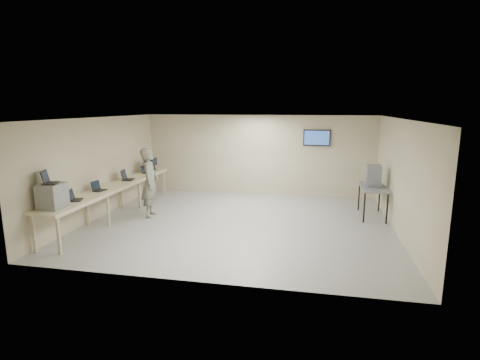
% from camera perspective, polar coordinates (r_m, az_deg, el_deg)
% --- Properties ---
extents(room, '(8.01, 7.01, 2.81)m').
position_cam_1_polar(room, '(9.85, 0.03, 1.32)').
color(room, '#B6B6B6').
rests_on(room, ground).
extents(workbench, '(0.76, 6.00, 0.90)m').
position_cam_1_polar(workbench, '(11.19, -18.55, -1.12)').
color(workbench, beige).
rests_on(workbench, ground).
extents(equipment_box, '(0.48, 0.54, 0.55)m').
position_cam_1_polar(equipment_box, '(9.14, -26.70, -2.19)').
color(equipment_box, gray).
rests_on(equipment_box, workbench).
extents(laptop_on_box, '(0.41, 0.44, 0.29)m').
position_cam_1_polar(laptop_on_box, '(9.11, -27.18, -0.02)').
color(laptop_on_box, black).
rests_on(laptop_on_box, equipment_box).
extents(laptop_0, '(0.39, 0.41, 0.27)m').
position_cam_1_polar(laptop_0, '(9.73, -23.95, -2.45)').
color(laptop_0, black).
rests_on(laptop_0, workbench).
extents(laptop_1, '(0.31, 0.36, 0.26)m').
position_cam_1_polar(laptop_1, '(10.58, -20.81, -1.18)').
color(laptop_1, black).
rests_on(laptop_1, workbench).
extents(laptop_2, '(0.39, 0.44, 0.31)m').
position_cam_1_polar(laptop_2, '(11.82, -16.92, 0.38)').
color(laptop_2, black).
rests_on(laptop_2, workbench).
extents(laptop_3, '(0.28, 0.34, 0.25)m').
position_cam_1_polar(laptop_3, '(12.90, -14.22, 1.33)').
color(laptop_3, black).
rests_on(laptop_3, workbench).
extents(monitor_near, '(0.20, 0.46, 0.45)m').
position_cam_1_polar(monitor_near, '(13.06, -13.92, 2.38)').
color(monitor_near, black).
rests_on(monitor_near, workbench).
extents(monitor_far, '(0.18, 0.41, 0.41)m').
position_cam_1_polar(monitor_far, '(13.55, -12.95, 2.62)').
color(monitor_far, black).
rests_on(monitor_far, workbench).
extents(soldier, '(0.62, 0.80, 1.96)m').
position_cam_1_polar(soldier, '(10.85, -13.56, -0.39)').
color(soldier, '#545E46').
rests_on(soldier, ground).
extents(side_table, '(0.68, 1.46, 0.88)m').
position_cam_1_polar(side_table, '(11.18, 19.62, -1.30)').
color(side_table, slate).
rests_on(side_table, ground).
extents(storage_bins, '(0.39, 0.43, 0.61)m').
position_cam_1_polar(storage_bins, '(11.11, 19.65, 0.60)').
color(storage_bins, gray).
rests_on(storage_bins, side_table).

